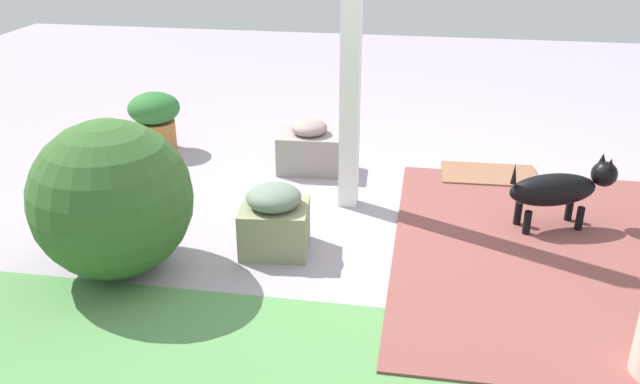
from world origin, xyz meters
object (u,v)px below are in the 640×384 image
Objects in this scene: dog at (560,189)px; doormat at (489,175)px; stone_planter_mid at (275,220)px; terracotta_pot_broad at (155,118)px; stone_planter_nearest at (309,148)px; round_shrub at (112,199)px; porch_pillar at (351,44)px.

doormat is (0.35, -0.78, -0.26)m from dog.
doormat is at bearing -65.49° from dog.
dog is (-1.67, -0.56, 0.08)m from stone_planter_mid.
terracotta_pot_broad is at bearing -2.88° from doormat.
stone_planter_nearest is 0.55× the size of round_shrub.
dog is at bearing -161.59° from stone_planter_mid.
stone_planter_mid is 0.61× the size of doormat.
round_shrub is 1.27× the size of dog.
stone_planter_mid is at bearing -155.47° from round_shrub.
porch_pillar reaches higher than stone_planter_mid.
porch_pillar is 2.01m from terracotta_pot_broad.
doormat is at bearing -141.25° from round_shrub.
porch_pillar is at bearing -136.96° from round_shrub.
round_shrub is (0.80, 0.37, 0.24)m from stone_planter_mid.
dog is at bearing 157.78° from stone_planter_nearest.
stone_planter_nearest is at bearing -88.93° from stone_planter_mid.
dog is (-2.47, -0.92, -0.16)m from round_shrub.
stone_planter_nearest is (0.37, -0.54, -0.91)m from porch_pillar.
round_shrub reaches higher than stone_planter_mid.
porch_pillar reaches higher than dog.
terracotta_pot_broad is (1.30, -0.22, 0.09)m from stone_planter_nearest.
stone_planter_mid is 0.49× the size of round_shrub.
stone_planter_mid is at bearing 132.18° from terracotta_pot_broad.
stone_planter_nearest is at bearing 170.48° from terracotta_pot_broad.
porch_pillar reaches higher than terracotta_pot_broad.
dog reaches higher than stone_planter_mid.
terracotta_pot_broad is 2.66m from doormat.
porch_pillar is 4.55× the size of terracotta_pot_broad.
doormat is (-0.97, -0.63, -1.07)m from porch_pillar.
porch_pillar is 4.53× the size of stone_planter_nearest.
stone_planter_mid is at bearing 63.99° from porch_pillar.
porch_pillar reaches higher than round_shrub.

